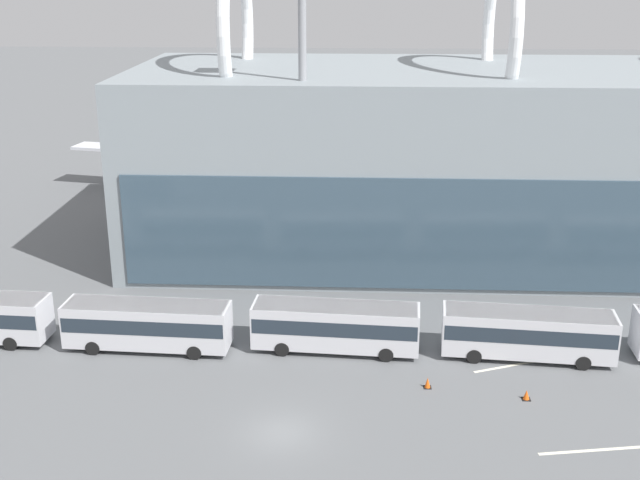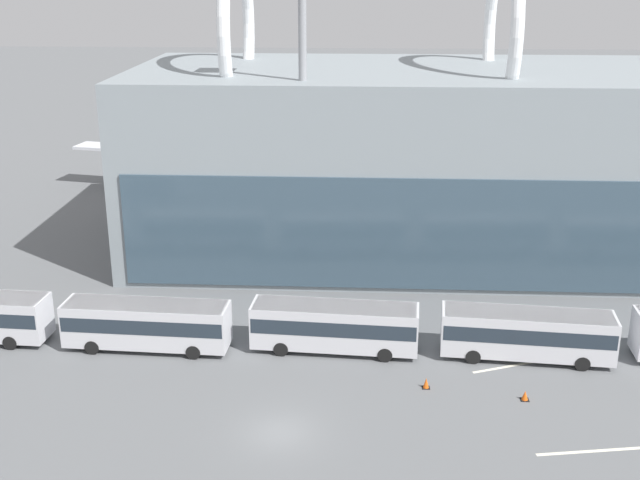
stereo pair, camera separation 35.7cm
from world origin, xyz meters
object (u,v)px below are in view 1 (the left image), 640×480
object	(u,v)px
shuttle_bus_1	(147,323)
traffic_cone_0	(526,395)
traffic_cone_2	(428,383)
shuttle_bus_2	(336,324)
airliner_at_gate_far	(232,145)
floodlight_mast	(302,60)
shuttle_bus_3	(528,331)

from	to	relation	value
shuttle_bus_1	traffic_cone_0	distance (m)	25.53
traffic_cone_0	traffic_cone_2	size ratio (longest dim) A/B	0.91
shuttle_bus_2	traffic_cone_2	distance (m)	7.88
airliner_at_gate_far	traffic_cone_0	xyz separation A→B (m)	(25.05, -46.28, -5.23)
shuttle_bus_2	floodlight_mast	world-z (taller)	floodlight_mast
shuttle_bus_1	floodlight_mast	size ratio (longest dim) A/B	0.42
shuttle_bus_1	floodlight_mast	distance (m)	23.49
traffic_cone_2	shuttle_bus_3	bearing A→B (deg)	32.27
shuttle_bus_1	shuttle_bus_3	xyz separation A→B (m)	(25.88, -0.11, 0.00)
shuttle_bus_2	traffic_cone_2	bearing A→B (deg)	-35.48
airliner_at_gate_far	traffic_cone_2	bearing A→B (deg)	-145.83
shuttle_bus_3	traffic_cone_2	xyz separation A→B (m)	(-6.99, -4.41, -1.62)
airliner_at_gate_far	floodlight_mast	bearing A→B (deg)	-148.20
traffic_cone_0	shuttle_bus_3	bearing A→B (deg)	79.40
traffic_cone_2	floodlight_mast	bearing A→B (deg)	116.27
floodlight_mast	traffic_cone_2	world-z (taller)	floodlight_mast
shuttle_bus_2	traffic_cone_0	world-z (taller)	shuttle_bus_2
airliner_at_gate_far	shuttle_bus_3	xyz separation A→B (m)	(26.09, -40.71, -3.58)
shuttle_bus_3	shuttle_bus_2	bearing A→B (deg)	-177.13
airliner_at_gate_far	shuttle_bus_2	bearing A→B (deg)	-150.68
floodlight_mast	airliner_at_gate_far	bearing A→B (deg)	110.58
airliner_at_gate_far	traffic_cone_0	size ratio (longest dim) A/B	66.81
shuttle_bus_3	traffic_cone_0	distance (m)	5.90
shuttle_bus_1	traffic_cone_2	bearing A→B (deg)	-10.63
shuttle_bus_1	traffic_cone_2	size ratio (longest dim) A/B	16.80
shuttle_bus_3	airliner_at_gate_far	bearing A→B (deg)	127.66
shuttle_bus_1	traffic_cone_0	world-z (taller)	shuttle_bus_1
airliner_at_gate_far	shuttle_bus_2	xyz separation A→B (m)	(13.15, -40.23, -3.58)
shuttle_bus_2	traffic_cone_2	size ratio (longest dim) A/B	16.86
airliner_at_gate_far	shuttle_bus_1	world-z (taller)	airliner_at_gate_far
floodlight_mast	traffic_cone_0	world-z (taller)	floodlight_mast
shuttle_bus_1	traffic_cone_2	world-z (taller)	shuttle_bus_1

